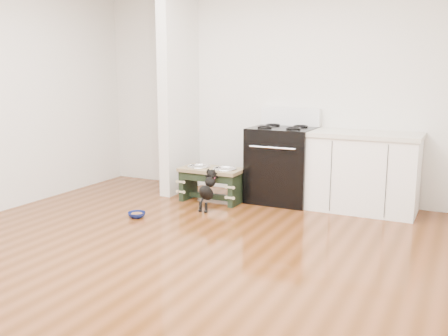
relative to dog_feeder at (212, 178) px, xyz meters
The scene contains 8 objects.
ground 1.86m from the dog_feeder, 73.49° to the right, with size 5.00×5.00×0.00m, color #4F280E.
room_shell 2.26m from the dog_feeder, 73.49° to the right, with size 5.00×5.00×5.00m.
partition_wall 1.28m from the dog_feeder, 152.28° to the left, with size 0.15×0.80×2.70m, color silver.
oven_range 0.89m from the dog_feeder, 27.59° to the left, with size 0.76×0.69×1.14m.
cabinet_run 1.81m from the dog_feeder, 13.53° to the left, with size 1.24×0.64×0.91m.
dog_feeder is the anchor object (origin of this frame).
puppy 0.38m from the dog_feeder, 68.85° to the right, with size 0.13×0.39×0.47m.
floor_bowl 1.10m from the dog_feeder, 112.96° to the right, with size 0.25×0.25×0.06m.
Camera 1 is at (2.28, -3.56, 1.58)m, focal length 40.00 mm.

